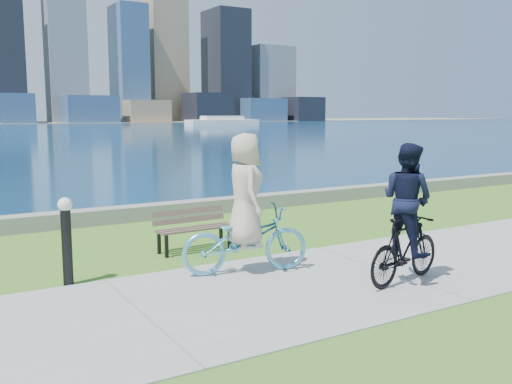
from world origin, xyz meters
TOP-DOWN VIEW (x-y plane):
  - ground at (0.00, 0.00)m, footprint 320.00×320.00m
  - concrete_path at (0.00, 0.00)m, footprint 80.00×3.50m
  - seawall at (0.00, 6.20)m, footprint 90.00×0.50m
  - ferry_far at (40.23, 83.23)m, footprint 12.93×3.69m
  - park_bench at (-2.03, 2.85)m, footprint 1.48×0.55m
  - bollard_lamp at (-4.51, 1.83)m, footprint 0.21×0.21m
  - cyclist_woman at (-1.96, 1.02)m, footprint 1.19×2.14m
  - cyclist_man at (-0.19, -0.65)m, footprint 0.80×1.73m

SIDE VIEW (x-z plane):
  - ground at x=0.00m, z-range 0.00..0.00m
  - concrete_path at x=0.00m, z-range 0.00..0.02m
  - seawall at x=0.00m, z-range 0.00..0.35m
  - park_bench at x=-2.03m, z-range 0.08..0.84m
  - ferry_far at x=40.23m, z-range -0.15..1.61m
  - bollard_lamp at x=-4.51m, z-range 0.09..1.41m
  - cyclist_woman at x=-1.96m, z-range -0.26..1.94m
  - cyclist_man at x=-0.19m, z-range -0.14..1.93m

